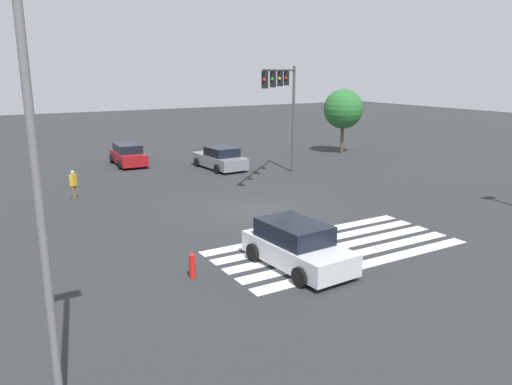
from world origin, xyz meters
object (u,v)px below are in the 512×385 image
pedestrian (74,184)px  street_light_pole_b (33,151)px  car_2 (220,159)px  fire_hydrant (192,265)px  tree_corner_a (343,109)px  car_0 (297,246)px  traffic_signal_mast (284,94)px  car_1 (128,155)px

pedestrian → street_light_pole_b: 18.50m
car_2 → fire_hydrant: 18.74m
car_2 → street_light_pole_b: street_light_pole_b is taller
car_2 → fire_hydrant: car_2 is taller
street_light_pole_b → tree_corner_a: 34.02m
car_0 → street_light_pole_b: size_ratio=0.49×
traffic_signal_mast → street_light_pole_b: (-15.54, -15.65, -0.00)m
traffic_signal_mast → fire_hydrant: size_ratio=8.03×
traffic_signal_mast → pedestrian: traffic_signal_mast is taller
car_1 → car_2: size_ratio=0.92×
traffic_signal_mast → car_1: 13.03m
traffic_signal_mast → car_1: (-6.54, 10.30, -4.57)m
car_2 → fire_hydrant: bearing=147.9°
car_1 → tree_corner_a: bearing=80.7°
pedestrian → street_light_pole_b: (-3.65, -17.58, 4.43)m
traffic_signal_mast → street_light_pole_b: bearing=0.2°
car_1 → car_0: bearing=1.8°
traffic_signal_mast → car_1: bearing=-102.6°
car_2 → car_1: bearing=44.8°
street_light_pole_b → tree_corner_a: bearing=40.9°
traffic_signal_mast → car_2: bearing=-120.6°
traffic_signal_mast → street_light_pole_b: 22.05m
car_1 → street_light_pole_b: bearing=-15.9°
traffic_signal_mast → car_0: traffic_signal_mast is taller
car_1 → pedestrian: bearing=-29.4°
pedestrian → tree_corner_a: 22.68m
car_1 → fire_hydrant: size_ratio=5.12×
traffic_signal_mast → tree_corner_a: bearing=168.1°
street_light_pole_b → tree_corner_a: street_light_pole_b is taller
car_1 → fire_hydrant: car_1 is taller
traffic_signal_mast → car_1: size_ratio=1.57×
car_2 → pedestrian: 11.09m
car_0 → pedestrian: size_ratio=2.79×
car_1 → car_2: 6.84m
traffic_signal_mast → pedestrian: (-11.89, 1.94, -4.43)m
tree_corner_a → car_0: bearing=-133.4°
pedestrian → tree_corner_a: (22.02, 4.67, 2.73)m
car_1 → tree_corner_a: 17.31m
car_0 → car_1: (0.54, 21.88, -0.02)m
traffic_signal_mast → street_light_pole_b: street_light_pole_b is taller
pedestrian → fire_hydrant: pedestrian is taller
car_2 → pedestrian: pedestrian is taller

